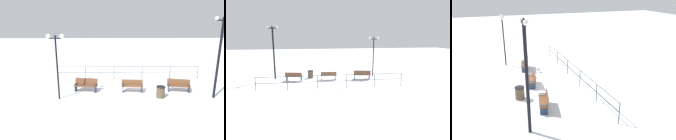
% 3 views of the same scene
% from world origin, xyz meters
% --- Properties ---
extents(ground_plane, '(80.00, 80.00, 0.00)m').
position_xyz_m(ground_plane, '(0.00, 0.00, 0.00)').
color(ground_plane, white).
rests_on(ground_plane, ground).
extents(bench_nearest, '(0.85, 1.74, 0.92)m').
position_xyz_m(bench_nearest, '(-0.16, -3.32, 0.47)').
color(bench_nearest, brown).
rests_on(bench_nearest, ground).
extents(bench_second, '(0.64, 1.57, 0.85)m').
position_xyz_m(bench_second, '(0.02, 0.01, 0.45)').
color(bench_second, brown).
rests_on(bench_second, ground).
extents(bench_third, '(0.82, 1.68, 0.87)m').
position_xyz_m(bench_third, '(0.03, 3.36, 0.46)').
color(bench_third, brown).
rests_on(bench_third, ground).
extents(lamppost_near, '(0.30, 1.12, 4.22)m').
position_xyz_m(lamppost_near, '(1.24, -4.92, 3.15)').
color(lamppost_near, black).
rests_on(lamppost_near, ground).
extents(lamppost_middle, '(0.23, 1.10, 5.26)m').
position_xyz_m(lamppost_middle, '(1.24, 5.29, 3.14)').
color(lamppost_middle, black).
rests_on(lamppost_middle, ground).
extents(waterfront_railing, '(0.05, 12.19, 1.14)m').
position_xyz_m(waterfront_railing, '(-3.01, 0.00, 0.77)').
color(waterfront_railing, '#383D42').
rests_on(waterfront_railing, ground).
extents(trash_bin, '(0.59, 0.59, 0.77)m').
position_xyz_m(trash_bin, '(1.13, 1.76, 0.39)').
color(trash_bin, brown).
rests_on(trash_bin, ground).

